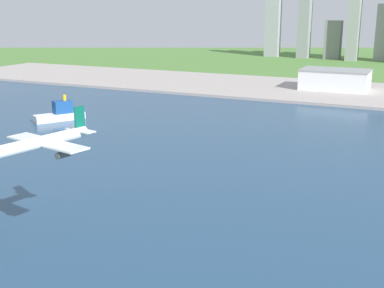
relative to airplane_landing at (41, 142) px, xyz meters
name	(u,v)px	position (x,y,z in m)	size (l,w,h in m)	color
ground_plane	(265,139)	(16.50, 176.56, -38.43)	(2400.00, 2400.00, 0.00)	#4F7E39
water_bay	(230,165)	(16.50, 116.56, -38.35)	(840.00, 360.00, 0.15)	navy
industrial_pier	(325,91)	(16.50, 366.56, -37.18)	(840.00, 140.00, 2.50)	#A59D98
airplane_landing	(41,142)	(0.00, 0.00, 0.00)	(31.45, 37.21, 12.15)	white
ferry_boat	(61,113)	(-129.59, 165.51, -33.32)	(26.80, 34.76, 17.71)	white
warehouse_main	(335,79)	(23.45, 373.61, -26.53)	(62.16, 40.06, 18.75)	white
distant_skyline	(352,21)	(-9.80, 687.33, 19.01)	(225.94, 53.70, 153.73)	#989DA2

